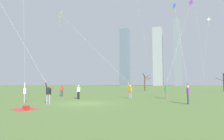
# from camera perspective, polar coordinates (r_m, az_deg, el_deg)

# --- Properties ---
(ground_plane) EXTENTS (400.00, 400.00, 0.00)m
(ground_plane) POSITION_cam_1_polar(r_m,az_deg,el_deg) (16.42, -9.20, -10.63)
(ground_plane) COLOR #5B7A3D
(kite_flyer_midfield_left_purple) EXTENTS (3.47, 11.06, 16.33)m
(kite_flyer_midfield_left_purple) POSITION_cam_1_polar(r_m,az_deg,el_deg) (23.71, 18.63, -1.05)
(kite_flyer_midfield_left_purple) COLOR #726656
(kite_flyer_midfield_left_purple) RESTS_ON ground
(kite_flyer_midfield_center_yellow) EXTENTS (16.12, 5.17, 15.41)m
(kite_flyer_midfield_center_yellow) POSITION_cam_1_polar(r_m,az_deg,el_deg) (23.66, -1.29, 1.12)
(kite_flyer_midfield_center_yellow) COLOR gray
(kite_flyer_midfield_center_yellow) RESTS_ON ground
(kite_flyer_far_back_teal) EXTENTS (4.39, 4.90, 18.02)m
(kite_flyer_far_back_teal) POSITION_cam_1_polar(r_m,az_deg,el_deg) (17.24, -26.62, 3.02)
(kite_flyer_far_back_teal) COLOR gray
(kite_flyer_far_back_teal) RESTS_ON ground
(kite_flyer_midfield_right_blue) EXTENTS (2.45, 14.30, 15.40)m
(kite_flyer_midfield_right_blue) POSITION_cam_1_polar(r_m,az_deg,el_deg) (19.10, 22.43, 0.23)
(kite_flyer_midfield_right_blue) COLOR #33384C
(kite_flyer_midfield_right_blue) RESTS_ON ground
(kite_flyer_foreground_left_red) EXTENTS (11.11, 5.03, 20.18)m
(kite_flyer_foreground_left_red) POSITION_cam_1_polar(r_m,az_deg,el_deg) (18.00, -28.30, 8.89)
(kite_flyer_foreground_left_red) COLOR gray
(kite_flyer_foreground_left_red) RESTS_ON ground
(bystander_strolling_midfield) EXTENTS (0.46, 0.33, 1.62)m
(bystander_strolling_midfield) POSITION_cam_1_polar(r_m,az_deg,el_deg) (26.12, -16.00, -6.23)
(bystander_strolling_midfield) COLOR #33384C
(bystander_strolling_midfield) RESTS_ON ground
(bystander_far_off_by_trees) EXTENTS (0.23, 0.51, 1.62)m
(bystander_far_off_by_trees) POSITION_cam_1_polar(r_m,az_deg,el_deg) (20.86, -10.87, -6.80)
(bystander_far_off_by_trees) COLOR black
(bystander_far_off_by_trees) RESTS_ON ground
(distant_kite_low_near_trees_pink) EXTENTS (1.94, 4.47, 17.90)m
(distant_kite_low_near_trees_pink) POSITION_cam_1_polar(r_m,az_deg,el_deg) (35.60, 25.35, 19.77)
(distant_kite_low_near_trees_pink) COLOR pink
(distant_kite_low_near_trees_pink) RESTS_ON ground
(distant_kite_drifting_right_white) EXTENTS (2.56, 1.40, 16.56)m
(distant_kite_drifting_right_white) POSITION_cam_1_polar(r_m,az_deg,el_deg) (45.30, 28.70, 11.48)
(distant_kite_drifting_right_white) COLOR white
(distant_kite_drifting_right_white) RESTS_ON ground
(picnic_spot) EXTENTS (2.09, 1.79, 0.31)m
(picnic_spot) POSITION_cam_1_polar(r_m,az_deg,el_deg) (13.50, -26.28, -11.18)
(picnic_spot) COLOR #CC3838
(picnic_spot) RESTS_ON ground
(bare_tree_left_of_center) EXTENTS (1.49, 3.54, 4.38)m
(bare_tree_left_of_center) POSITION_cam_1_polar(r_m,az_deg,el_deg) (44.82, 10.74, -3.65)
(bare_tree_left_of_center) COLOR #4C3828
(bare_tree_left_of_center) RESTS_ON ground
(bare_tree_center) EXTENTS (2.34, 2.77, 4.54)m
(bare_tree_center) POSITION_cam_1_polar(r_m,az_deg,el_deg) (46.77, 32.58, -3.18)
(bare_tree_center) COLOR #423326
(bare_tree_center) RESTS_ON ground
(skyline_short_annex) EXTENTS (7.75, 8.02, 52.72)m
(skyline_short_annex) POSITION_cam_1_polar(r_m,az_deg,el_deg) (164.74, 14.69, 4.24)
(skyline_short_annex) COLOR #9EA3AD
(skyline_short_annex) RESTS_ON ground
(skyline_tall_tower) EXTENTS (8.52, 7.80, 56.62)m
(skyline_tall_tower) POSITION_cam_1_polar(r_m,az_deg,el_deg) (175.47, 4.19, 4.22)
(skyline_tall_tower) COLOR slate
(skyline_tall_tower) RESTS_ON ground
(skyline_squat_block) EXTENTS (5.06, 9.64, 56.57)m
(skyline_squat_block) POSITION_cam_1_polar(r_m,az_deg,el_deg) (159.94, 20.52, 5.34)
(skyline_squat_block) COLOR gray
(skyline_squat_block) RESTS_ON ground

